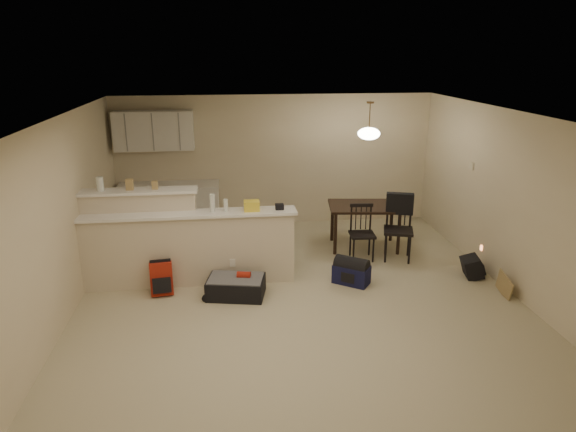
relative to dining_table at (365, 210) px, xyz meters
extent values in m
plane|color=#BCB291|center=(-1.39, -2.01, -0.67)|extent=(7.00, 7.00, 0.00)
plane|color=white|center=(-1.39, -2.01, 1.83)|extent=(7.00, 7.00, 0.00)
cube|color=beige|center=(-1.39, 1.49, 0.58)|extent=(6.00, 0.02, 2.50)
cube|color=beige|center=(-1.39, -5.51, 0.58)|extent=(6.00, 0.02, 2.50)
cube|color=beige|center=(-4.39, -2.01, 0.58)|extent=(0.02, 7.00, 2.50)
cube|color=beige|center=(1.61, -2.01, 0.58)|extent=(0.02, 7.00, 2.50)
cube|color=beige|center=(-2.89, -1.11, -0.14)|extent=(3.00, 0.28, 1.05)
cube|color=white|center=(-2.89, -1.11, 0.40)|extent=(3.08, 0.38, 0.04)
cube|color=beige|center=(-3.59, -0.89, 0.01)|extent=(1.60, 0.24, 1.35)
cube|color=white|center=(-3.59, -0.89, 0.70)|extent=(1.68, 0.34, 0.04)
cube|color=white|center=(-3.59, 1.31, 1.23)|extent=(1.40, 0.34, 0.70)
cube|color=white|center=(-3.39, 1.18, -0.22)|extent=(1.80, 0.60, 0.90)
cube|color=beige|center=(1.60, -0.46, 0.83)|extent=(0.02, 0.12, 0.12)
cylinder|color=silver|center=(-4.09, -0.89, 0.82)|extent=(0.10, 0.10, 0.20)
cube|color=#A18553|center=(-3.69, -0.89, 0.80)|extent=(0.10, 0.07, 0.16)
cube|color=#A18553|center=(-3.35, -0.89, 0.78)|extent=(0.08, 0.06, 0.12)
cylinder|color=silver|center=(-2.54, -1.11, 0.55)|extent=(0.07, 0.07, 0.26)
cylinder|color=silver|center=(-2.36, -1.11, 0.51)|extent=(0.06, 0.06, 0.18)
cube|color=#A18553|center=(-1.99, -1.11, 0.49)|extent=(0.22, 0.18, 0.14)
cube|color=#A18553|center=(-1.59, -1.11, 0.46)|extent=(0.12, 0.10, 0.08)
cube|color=black|center=(0.00, 0.00, 0.07)|extent=(1.31, 0.96, 0.04)
cylinder|color=black|center=(-0.56, -0.26, -0.31)|extent=(0.06, 0.06, 0.72)
cylinder|color=black|center=(0.48, -0.39, -0.31)|extent=(0.06, 0.06, 0.72)
cylinder|color=black|center=(-0.48, 0.39, -0.31)|extent=(0.06, 0.06, 0.72)
cylinder|color=black|center=(0.56, 0.26, -0.31)|extent=(0.06, 0.06, 0.72)
cylinder|color=brown|center=(0.00, 0.00, 1.58)|extent=(0.02, 0.02, 0.50)
cylinder|color=brown|center=(0.00, 0.00, 1.81)|extent=(0.12, 0.12, 0.03)
ellipsoid|color=white|center=(0.00, 0.00, 1.31)|extent=(0.36, 0.36, 0.20)
cube|color=black|center=(-2.26, -1.60, -0.54)|extent=(0.86, 0.65, 0.26)
cube|color=#A32112|center=(-3.29, -1.40, -0.44)|extent=(0.33, 0.23, 0.46)
cube|color=#121439|center=(-0.56, -1.40, -0.53)|extent=(0.58, 0.53, 0.28)
cube|color=black|center=(1.30, -1.40, -0.52)|extent=(0.31, 0.39, 0.30)
cube|color=#A18553|center=(1.46, -2.05, -0.52)|extent=(0.03, 0.40, 0.30)
camera|label=1|loc=(-2.33, -8.12, 2.61)|focal=32.00mm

